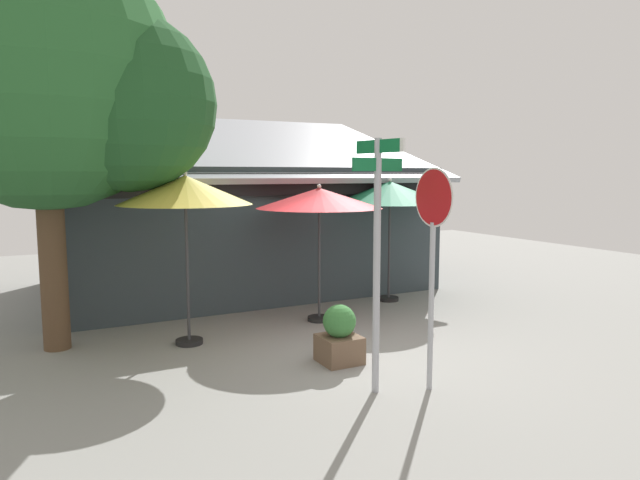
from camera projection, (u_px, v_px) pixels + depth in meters
name	position (u px, v px, depth m)	size (l,w,h in m)	color
ground_plane	(357.00, 348.00, 9.15)	(28.00, 28.00, 0.10)	gray
cafe_building	(234.00, 224.00, 13.74)	(9.03, 5.67, 4.33)	#333D42
street_sign_post	(377.00, 242.00, 6.97)	(0.78, 0.84, 3.20)	#A8AAB2
stop_sign	(433.00, 238.00, 7.06)	(0.07, 0.75, 2.85)	#A8AAB2
patio_umbrella_mustard_left	(185.00, 191.00, 8.92)	(2.13, 2.13, 2.82)	black
patio_umbrella_crimson_center	(319.00, 199.00, 10.41)	(2.35, 2.35, 2.58)	black
patio_umbrella_forest_green_right	(390.00, 193.00, 12.09)	(2.45, 2.45, 2.68)	black
shade_tree	(62.00, 82.00, 8.50)	(4.53, 4.10, 6.30)	brown
sidewalk_planter	(339.00, 336.00, 8.27)	(0.57, 0.57, 0.87)	brown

